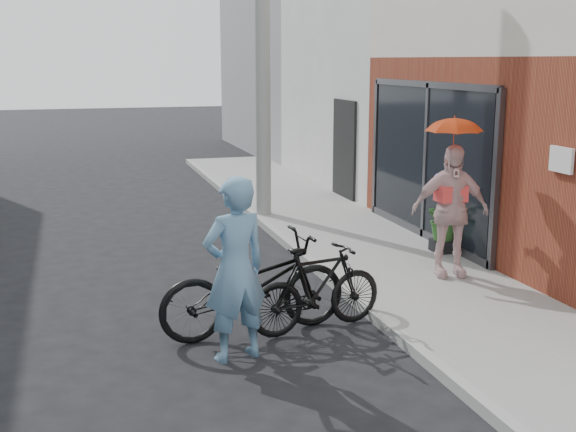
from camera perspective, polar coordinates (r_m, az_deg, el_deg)
name	(u,v)px	position (r m, az deg, el deg)	size (l,w,h in m)	color
ground	(309,343)	(7.83, 1.65, -9.98)	(80.00, 80.00, 0.00)	black
sidewalk	(405,270)	(10.32, 9.25, -4.24)	(2.20, 24.00, 0.12)	gray
curb	(328,277)	(9.88, 3.17, -4.84)	(0.12, 24.00, 0.12)	#9E9E99
plaster_building	(475,37)	(18.51, 14.53, 13.54)	(8.00, 6.00, 7.00)	silver
east_building_far	(363,43)	(24.77, 5.94, 13.43)	(8.00, 8.00, 7.00)	gray
utility_pole	(262,29)	(13.32, -2.04, 14.56)	(0.28, 0.28, 7.00)	#9E9E99
officer	(235,269)	(7.15, -4.21, -4.22)	(0.68, 0.45, 1.87)	#6895B9
bike_left	(254,285)	(7.90, -2.72, -5.49)	(0.74, 2.12, 1.11)	black
bike_right	(317,288)	(8.02, 2.30, -5.71)	(0.46, 1.62, 0.98)	black
kimono_woman	(450,211)	(9.78, 12.68, 0.40)	(1.04, 0.43, 1.77)	beige
parasol	(454,120)	(9.61, 13.02, 7.39)	(0.71, 0.71, 0.62)	#EF521C
planter	(444,246)	(11.15, 12.21, -2.31)	(0.35, 0.35, 0.18)	black
potted_plant	(445,218)	(11.06, 12.31, -0.17)	(0.60, 0.52, 0.67)	#346F2C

